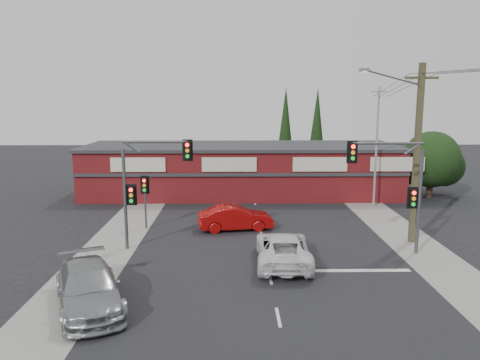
{
  "coord_description": "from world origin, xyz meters",
  "views": [
    {
      "loc": [
        -1.66,
        -22.62,
        8.1
      ],
      "look_at": [
        -1.31,
        3.0,
        3.63
      ],
      "focal_mm": 35.0,
      "sensor_mm": 36.0,
      "label": 1
    }
  ],
  "objects_px": {
    "utility_pole": "(415,148)",
    "silver_suv": "(88,288)",
    "shop_building": "(241,169)",
    "red_sedan": "(236,218)",
    "white_suv": "(283,248)"
  },
  "relations": [
    {
      "from": "utility_pole",
      "to": "white_suv",
      "type": "bearing_deg",
      "value": -155.78
    },
    {
      "from": "utility_pole",
      "to": "shop_building",
      "type": "bearing_deg",
      "value": 123.76
    },
    {
      "from": "silver_suv",
      "to": "shop_building",
      "type": "height_order",
      "value": "shop_building"
    },
    {
      "from": "red_sedan",
      "to": "utility_pole",
      "type": "distance_m",
      "value": 11.27
    },
    {
      "from": "silver_suv",
      "to": "utility_pole",
      "type": "height_order",
      "value": "utility_pole"
    },
    {
      "from": "white_suv",
      "to": "red_sedan",
      "type": "distance_m",
      "value": 6.53
    },
    {
      "from": "shop_building",
      "to": "utility_pole",
      "type": "distance_m",
      "value": 17.15
    },
    {
      "from": "red_sedan",
      "to": "white_suv",
      "type": "bearing_deg",
      "value": -168.54
    },
    {
      "from": "silver_suv",
      "to": "red_sedan",
      "type": "distance_m",
      "value": 12.41
    },
    {
      "from": "red_sedan",
      "to": "shop_building",
      "type": "distance_m",
      "value": 11.41
    },
    {
      "from": "white_suv",
      "to": "shop_building",
      "type": "relative_size",
      "value": 0.2
    },
    {
      "from": "utility_pole",
      "to": "silver_suv",
      "type": "bearing_deg",
      "value": -152.2
    },
    {
      "from": "silver_suv",
      "to": "utility_pole",
      "type": "xyz_separation_m",
      "value": [
        15.71,
        8.28,
        4.57
      ]
    },
    {
      "from": "silver_suv",
      "to": "shop_building",
      "type": "distance_m",
      "value": 23.21
    },
    {
      "from": "red_sedan",
      "to": "shop_building",
      "type": "xyz_separation_m",
      "value": [
        0.56,
        11.31,
        1.37
      ]
    }
  ]
}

